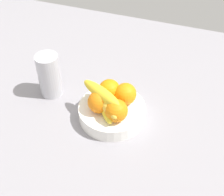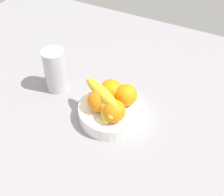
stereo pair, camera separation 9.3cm
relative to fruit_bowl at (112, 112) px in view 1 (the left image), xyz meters
The scene contains 8 objects.
ground_plane 4.74cm from the fruit_bowl, 34.56° to the left, with size 180.00×140.00×3.00cm, color gray.
fruit_bowl is the anchor object (origin of this frame).
orange_front_left 7.87cm from the fruit_bowl, 132.51° to the right, with size 7.34×7.34×7.34cm, color orange.
orange_front_right 7.61cm from the fruit_bowl, 53.85° to the right, with size 7.34×7.34×7.34cm, color orange.
orange_center 7.50cm from the fruit_bowl, 38.91° to the left, with size 7.34×7.34×7.34cm, color orange.
orange_back_left 8.21cm from the fruit_bowl, 123.62° to the left, with size 7.34×7.34×7.34cm, color orange.
banana_bunch 7.11cm from the fruit_bowl, 39.37° to the left, with size 17.10×16.69×8.40cm.
thermos_tumbler 26.05cm from the fruit_bowl, ahead, with size 8.01×8.01×16.39cm, color #B9B9C1.
Camera 1 is at (-26.30, 66.29, 76.83)cm, focal length 49.16 mm.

